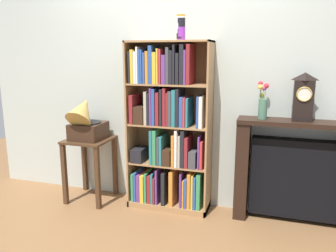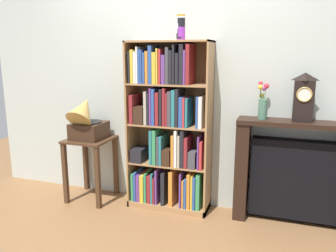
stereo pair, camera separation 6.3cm
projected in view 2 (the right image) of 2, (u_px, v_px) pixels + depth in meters
ground_plane at (166, 211)px, 3.39m from camera, size 7.72×6.40×0.02m
wall_back at (192, 80)px, 3.34m from camera, size 4.72×0.08×2.60m
bookshelf at (168, 131)px, 3.31m from camera, size 0.82×0.31×1.68m
cup_stack at (181, 28)px, 3.06m from camera, size 0.08×0.08×0.23m
side_table_left at (91, 155)px, 3.58m from camera, size 0.45×0.46×0.68m
gramophone at (86, 120)px, 3.45m from camera, size 0.32×0.45×0.51m
fireplace_mantel at (296, 174)px, 3.05m from camera, size 1.09×0.26×0.98m
mantel_clock at (304, 97)px, 2.87m from camera, size 0.17×0.11×0.43m
flower_vase at (263, 103)px, 3.01m from camera, size 0.10×0.12×0.34m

